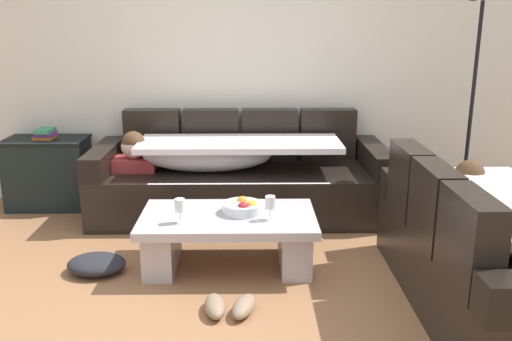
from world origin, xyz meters
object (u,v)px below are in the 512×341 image
wine_glass_near_left (180,206)px  side_cabinet (49,173)px  floor_lamp (469,90)px  wine_glass_near_right (270,203)px  couch_along_wall (235,178)px  crumpled_garment (97,264)px  pair_of_shoes (229,306)px  book_stack_on_cabinet (45,134)px  coffee_table (228,234)px  fruit_bowl (243,207)px  couch_near_window (490,255)px

wine_glass_near_left → side_cabinet: (-1.38, 1.44, -0.17)m
floor_lamp → side_cabinet: bearing=174.6°
wine_glass_near_right → side_cabinet: size_ratio=0.23×
couch_along_wall → floor_lamp: size_ratio=1.29×
side_cabinet → crumpled_garment: (0.79, -1.38, -0.26)m
wine_glass_near_right → pair_of_shoes: size_ratio=0.48×
floor_lamp → pair_of_shoes: (-1.94, -1.59, -1.07)m
book_stack_on_cabinet → pair_of_shoes: (1.70, -1.93, -0.64)m
coffee_table → fruit_bowl: 0.21m
book_stack_on_cabinet → couch_near_window: bearing=-30.0°
wine_glass_near_left → book_stack_on_cabinet: bearing=133.6°
couch_along_wall → book_stack_on_cabinet: 1.75m
couch_along_wall → wine_glass_near_right: size_ratio=15.17×
floor_lamp → crumpled_garment: size_ratio=4.88×
wine_glass_near_left → side_cabinet: side_cabinet is taller
couch_near_window → wine_glass_near_left: (-1.87, 0.44, 0.16)m
couch_near_window → coffee_table: bearing=69.6°
fruit_bowl → floor_lamp: bearing=26.0°
couch_along_wall → pair_of_shoes: 1.74m
couch_near_window → pair_of_shoes: (-1.54, -0.06, -0.29)m
couch_along_wall → wine_glass_near_right: couch_along_wall is taller
side_cabinet → book_stack_on_cabinet: book_stack_on_cabinet is taller
wine_glass_near_left → wine_glass_near_right: same height
couch_near_window → coffee_table: 1.67m
couch_along_wall → floor_lamp: bearing=-3.6°
fruit_bowl → crumpled_garment: size_ratio=0.70×
wine_glass_near_right → side_cabinet: (-1.97, 1.39, -0.17)m
fruit_bowl → pair_of_shoes: bearing=-96.4°
wine_glass_near_left → wine_glass_near_right: bearing=4.6°
couch_along_wall → wine_glass_near_left: size_ratio=15.17×
wine_glass_near_right → fruit_bowl: bearing=142.3°
couch_near_window → wine_glass_near_right: bearing=69.3°
couch_along_wall → crumpled_garment: 1.50m
side_cabinet → wine_glass_near_left: bearing=-46.2°
wine_glass_near_right → book_stack_on_cabinet: book_stack_on_cabinet is taller
fruit_bowl → wine_glass_near_right: 0.24m
book_stack_on_cabinet → crumpled_garment: 1.70m
couch_near_window → side_cabinet: size_ratio=2.61×
wine_glass_near_left → pair_of_shoes: (0.33, -0.50, -0.45)m
fruit_bowl → wine_glass_near_left: size_ratio=1.69×
coffee_table → side_cabinet: side_cabinet is taller
couch_near_window → wine_glass_near_left: size_ratio=11.33×
couch_along_wall → floor_lamp: floor_lamp is taller
couch_along_wall → wine_glass_near_left: couch_along_wall is taller
coffee_table → fruit_bowl: size_ratio=4.29×
wine_glass_near_left → couch_near_window: bearing=-13.1°
couch_near_window → wine_glass_near_right: couch_near_window is taller
couch_near_window → crumpled_garment: size_ratio=4.70×
crumpled_garment → couch_near_window: bearing=-11.3°
couch_along_wall → book_stack_on_cabinet: bearing=172.7°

